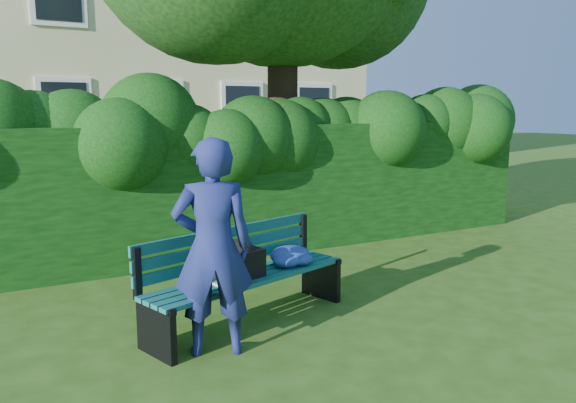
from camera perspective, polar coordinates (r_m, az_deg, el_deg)
ground at (r=6.24m, az=2.67°, el=-9.43°), size 80.00×80.00×0.00m
hedge at (r=7.95m, az=-5.52°, el=1.28°), size 10.00×1.00×1.80m
park_bench at (r=5.41m, az=-3.43°, el=-6.78°), size 2.21×1.17×0.89m
man_reading at (r=4.61m, az=-7.64°, el=-4.67°), size 0.76×0.61×1.80m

